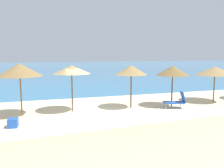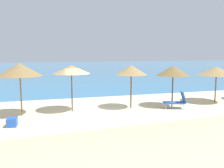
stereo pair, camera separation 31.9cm
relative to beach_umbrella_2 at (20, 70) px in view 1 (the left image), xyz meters
The scene contains 9 objects.
ground_plane 4.53m from the beach_umbrella_2, 17.13° to the right, with size 160.00×160.00×0.00m, color beige.
sea_water 42.09m from the beach_umbrella_2, 85.06° to the left, with size 160.00×75.43×0.01m, color teal.
beach_umbrella_2 is the anchor object (origin of this frame).
beach_umbrella_3 2.75m from the beach_umbrella_2, ahead, with size 2.14×2.14×2.68m.
beach_umbrella_4 6.32m from the beach_umbrella_2, ahead, with size 1.95×1.95×2.64m.
beach_umbrella_5 8.99m from the beach_umbrella_2, ahead, with size 2.06×2.06×2.58m.
beach_umbrella_6 12.55m from the beach_umbrella_2, ahead, with size 2.56×2.56×2.46m.
lounge_chair_3 9.24m from the beach_umbrella_2, ahead, with size 1.44×0.97×1.03m.
cooler_box 3.01m from the beach_umbrella_2, 97.92° to the right, with size 0.52×0.43×0.40m, color blue.
Camera 1 is at (-2.68, -12.08, 3.35)m, focal length 37.57 mm.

